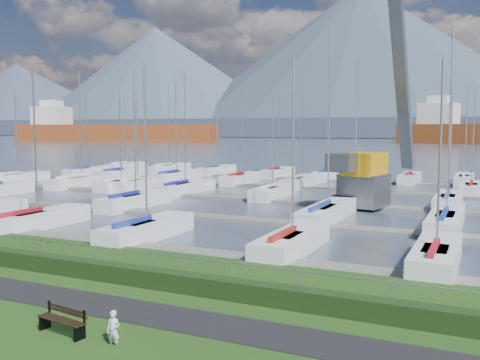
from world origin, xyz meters
The scene contains 11 objects.
path centered at (0.00, -3.00, 0.01)m, with size 160.00×2.00×0.04m, color black.
water centered at (0.00, 260.00, -0.40)m, with size 800.00×540.00×0.20m, color #3E4A5B.
hedge centered at (0.00, -0.40, 0.35)m, with size 80.00×0.70×0.70m, color black.
fence centered at (0.00, 0.00, 1.20)m, with size 0.04×0.04×80.00m, color #93969B.
foothill centered at (0.00, 330.00, 6.00)m, with size 900.00×80.00×12.00m, color #404B5E.
docks centered at (0.00, 26.00, -0.22)m, with size 90.00×41.60×0.25m.
bench_right centered at (2.30, -5.53, 0.42)m, with size 1.84×0.68×0.85m.
person centered at (4.19, -5.55, 0.58)m, with size 0.42×0.28×1.15m, color silver.
crane centered at (5.21, 26.44, 5.33)m, with size 5.03×13.43×22.35m.
cargo_ship_west centered at (-147.68, 183.10, 3.59)m, with size 95.82×39.44×21.50m.
sailboat_fleet centered at (-2.26, 27.94, 5.41)m, with size 75.76×49.79×13.74m.
Camera 1 is at (13.70, -17.38, 6.20)m, focal length 40.00 mm.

